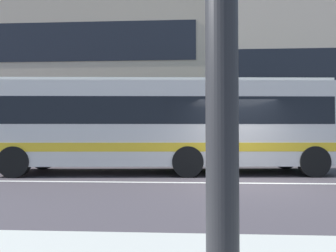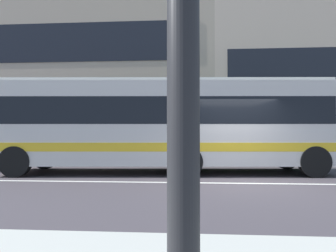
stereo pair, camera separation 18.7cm
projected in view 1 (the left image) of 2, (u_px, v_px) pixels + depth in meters
The scene contains 6 objects.
ground_plane at pixel (246, 183), 8.47m from camera, with size 160.00×160.00×0.00m, color #423C41.
lane_centre_line at pixel (246, 183), 8.47m from camera, with size 60.00×0.16×0.01m, color silver.
hedge_row_far at pixel (290, 152), 13.93m from camera, with size 14.08×1.10×1.12m, color #195018.
apartment_block_left at pixel (51, 75), 24.24m from camera, with size 24.82×11.11×12.20m.
apartment_block_right at pixel (328, 90), 23.05m from camera, with size 18.64×11.11×9.49m.
transit_bus at pixel (165, 123), 10.81m from camera, with size 11.73×3.31×3.24m.
Camera 1 is at (-1.75, -8.61, 1.39)m, focal length 32.17 mm.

